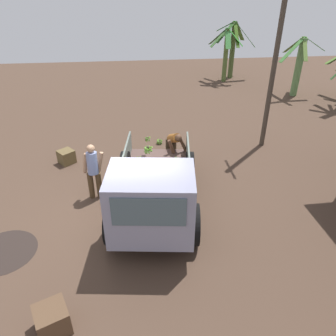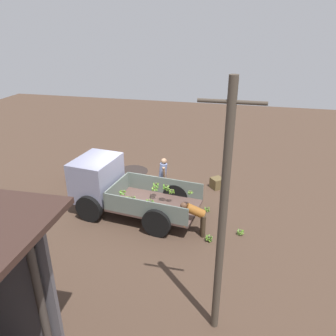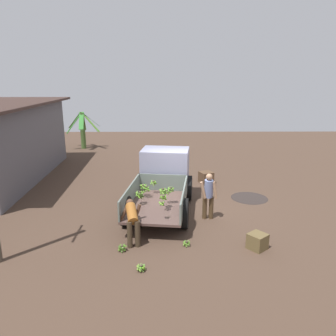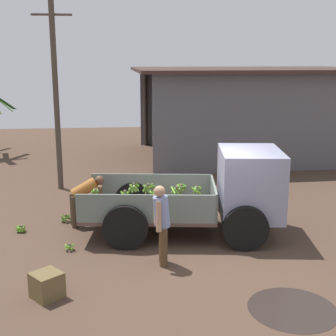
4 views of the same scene
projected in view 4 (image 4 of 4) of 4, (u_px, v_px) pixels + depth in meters
The scene contains 12 objects.
ground at pixel (203, 243), 10.37m from camera, with size 36.00×36.00×0.00m, color #4A362A.
mud_patch_0 at pixel (292, 309), 7.64m from camera, with size 1.46×1.46×0.01m, color #2D231F.
cargo_truck at pixel (226, 190), 10.71m from camera, with size 4.68×2.56×1.98m.
warehouse_shed at pixel (263, 93), 19.24m from camera, with size 9.64×7.08×3.60m.
utility_pole at pixel (56, 95), 14.03m from camera, with size 1.17×0.17×5.67m.
person_foreground_visitor at pixel (161, 221), 9.11m from camera, with size 0.35×0.61×1.62m.
person_worker_loading at pixel (84, 196), 11.32m from camera, with size 0.86×0.71×1.21m.
banana_bunch_on_ground_0 at pixel (22, 228), 10.99m from camera, with size 0.20×0.20×0.18m.
banana_bunch_on_ground_1 at pixel (70, 246), 9.93m from camera, with size 0.22×0.21×0.17m.
banana_bunch_on_ground_2 at pixel (20, 228), 10.99m from camera, with size 0.25×0.24×0.18m.
banana_bunch_on_ground_3 at pixel (65, 218), 11.66m from camera, with size 0.26×0.26×0.21m.
wooden_crate_0 at pixel (47, 285), 7.97m from camera, with size 0.46×0.46×0.45m, color brown.
Camera 4 is at (-1.74, -9.59, 4.00)m, focal length 50.00 mm.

